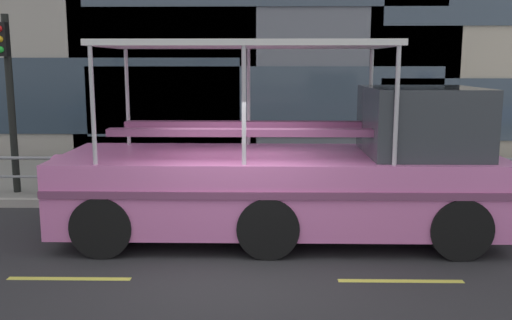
% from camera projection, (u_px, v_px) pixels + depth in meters
% --- Properties ---
extents(ground_plane, '(120.00, 120.00, 0.00)m').
position_uv_depth(ground_plane, '(238.00, 256.00, 9.16)').
color(ground_plane, '#2B2B2D').
extents(sidewalk, '(32.00, 4.80, 0.18)m').
position_uv_depth(sidewalk, '(249.00, 180.00, 14.66)').
color(sidewalk, gray).
rests_on(sidewalk, ground_plane).
extents(curb_edge, '(32.00, 0.18, 0.18)m').
position_uv_depth(curb_edge, '(245.00, 204.00, 12.20)').
color(curb_edge, '#B2ADA3').
rests_on(curb_edge, ground_plane).
extents(lane_centreline, '(25.80, 0.12, 0.01)m').
position_uv_depth(lane_centreline, '(234.00, 280.00, 8.17)').
color(lane_centreline, '#DBD64C').
rests_on(lane_centreline, ground_plane).
extents(curb_guardrail, '(12.61, 0.09, 0.88)m').
position_uv_depth(curb_guardrail, '(275.00, 170.00, 12.41)').
color(curb_guardrail, gray).
rests_on(curb_guardrail, sidewalk).
extents(traffic_light_pole, '(0.24, 0.46, 3.96)m').
position_uv_depth(traffic_light_pole, '(8.00, 86.00, 12.47)').
color(traffic_light_pole, black).
rests_on(traffic_light_pole, sidewalk).
extents(duck_tour_boat, '(9.51, 2.60, 3.46)m').
position_uv_depth(duck_tour_boat, '(311.00, 175.00, 10.03)').
color(duck_tour_boat, pink).
rests_on(duck_tour_boat, ground_plane).
extents(pedestrian_near_bow, '(0.46, 0.22, 1.59)m').
position_uv_depth(pedestrian_near_bow, '(432.00, 146.00, 13.43)').
color(pedestrian_near_bow, black).
rests_on(pedestrian_near_bow, sidewalk).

